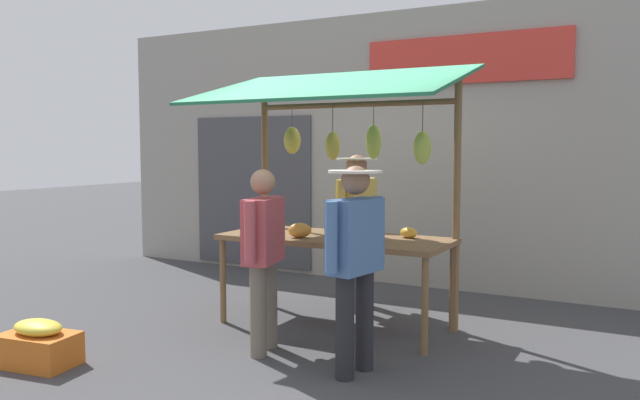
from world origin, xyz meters
The scene contains 7 objects.
ground_plane centered at (0.00, 0.00, 0.00)m, with size 40.00×40.00×0.00m, color #424244.
street_backdrop centered at (0.04, -2.20, 1.70)m, with size 9.00×0.30×3.40m.
market_stall centered at (0.01, -0.02, 1.55)m, with size 2.50×1.46×2.50m.
vendor_with_sunhat centered at (0.13, -0.75, 0.97)m, with size 0.43×0.70×1.65m.
shopper_in_striped_shirt centered at (-0.72, 1.08, 0.93)m, with size 0.41×0.68×1.59m.
shopper_with_shopping_bag centered at (0.18, 0.96, 0.88)m, with size 0.31×0.66×1.55m.
produce_crate_near centered at (1.56, 2.10, 0.17)m, with size 0.63×0.45×0.37m.
Camera 1 is at (-2.75, 5.36, 1.74)m, focal length 35.76 mm.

